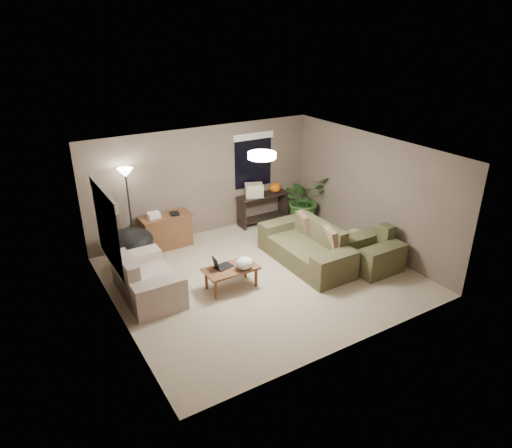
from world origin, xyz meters
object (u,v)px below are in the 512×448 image
console_table (263,206)px  houseplant (304,204)px  desk (167,231)px  coffee_table (231,271)px  armchair (372,254)px  cat_scratching_post (354,243)px  loveseat (146,281)px  floor_lamp (127,183)px  main_sofa (307,249)px  papasan_chair (131,245)px

console_table → houseplant: size_ratio=1.09×
desk → console_table: (2.51, 0.03, 0.06)m
coffee_table → houseplant: 3.55m
armchair → coffee_table: bearing=164.6°
armchair → desk: (-3.21, 3.03, 0.08)m
console_table → houseplant: houseplant is taller
cat_scratching_post → coffee_table: bearing=178.4°
loveseat → floor_lamp: size_ratio=0.84×
loveseat → coffee_table: loveseat is taller
floor_lamp → desk: bearing=-4.0°
main_sofa → houseplant: 2.15m
armchair → coffee_table: (-2.81, 0.77, 0.06)m
floor_lamp → main_sofa: bearing=-37.1°
console_table → cat_scratching_post: console_table is taller
main_sofa → floor_lamp: size_ratio=1.15×
main_sofa → papasan_chair: (-3.13, 1.71, 0.17)m
desk → papasan_chair: 1.03m
armchair → floor_lamp: bearing=142.0°
armchair → desk: armchair is taller
coffee_table → desk: (-0.40, 2.25, 0.02)m
armchair → papasan_chair: bearing=148.1°
houseplant → desk: bearing=173.1°
main_sofa → papasan_chair: 3.57m
desk → console_table: 2.51m
papasan_chair → floor_lamp: floor_lamp is taller
floor_lamp → armchair: bearing=-38.0°
main_sofa → coffee_table: size_ratio=2.20×
armchair → houseplant: bearing=85.0°
desk → coffee_table: bearing=-80.0°
main_sofa → console_table: 2.23m
desk → armchair: bearing=-43.3°
houseplant → papasan_chair: bearing=-179.4°
console_table → desk: bearing=-179.4°
coffee_table → desk: bearing=100.0°
coffee_table → loveseat: bearing=159.2°
armchair → console_table: bearing=102.8°
coffee_table → desk: size_ratio=0.91×
main_sofa → desk: main_sofa is taller
papasan_chair → cat_scratching_post: size_ratio=2.33×
papasan_chair → cat_scratching_post: (4.28, -1.87, -0.25)m
main_sofa → loveseat: size_ratio=1.38×
desk → cat_scratching_post: size_ratio=2.20×
loveseat → papasan_chair: bearing=84.0°
floor_lamp → houseplant: floor_lamp is taller
floor_lamp → cat_scratching_post: (4.10, -2.39, -1.38)m
loveseat → coffee_table: (1.45, -0.55, 0.06)m
loveseat → floor_lamp: bearing=79.8°
console_table → cat_scratching_post: size_ratio=2.60×
floor_lamp → cat_scratching_post: floor_lamp is taller
coffee_table → floor_lamp: 2.85m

